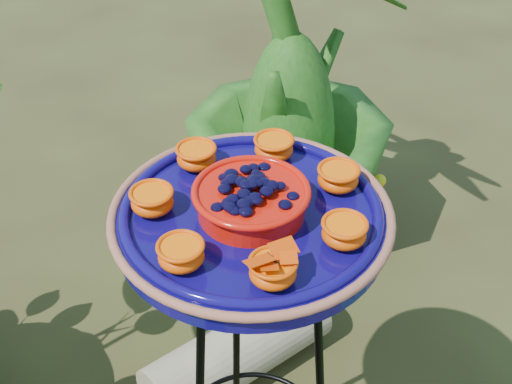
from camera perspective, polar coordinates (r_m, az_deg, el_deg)
tripod_stand at (r=1.42m, az=-0.31°, el=-13.65°), size 0.41×0.41×0.87m
feeder_dish at (r=1.14m, az=-0.38°, el=-1.73°), size 0.57×0.57×0.10m
driftwood_log at (r=2.01m, az=-1.46°, el=-12.62°), size 0.54×0.20×0.18m
shrub_back_right at (r=2.14m, az=2.73°, el=8.14°), size 0.77×0.77×1.15m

